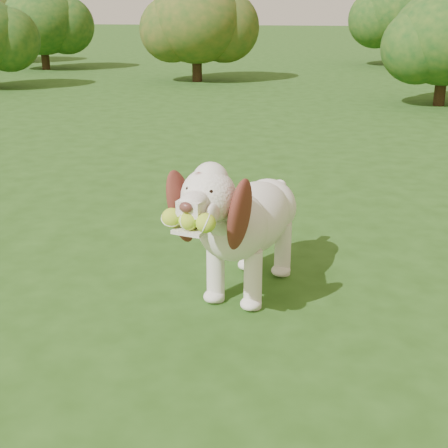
# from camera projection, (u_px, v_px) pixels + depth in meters

# --- Properties ---
(ground) EXTENTS (80.00, 80.00, 0.00)m
(ground) POSITION_uv_depth(u_px,v_px,m) (236.00, 319.00, 2.90)
(ground) COLOR #224513
(ground) RESTS_ON ground
(dog) EXTENTS (0.58, 1.17, 0.77)m
(dog) POSITION_uv_depth(u_px,v_px,m) (244.00, 217.00, 3.01)
(dog) COLOR white
(dog) RESTS_ON ground
(shrub_c) EXTENTS (1.53, 1.53, 1.59)m
(shrub_c) POSITION_uv_depth(u_px,v_px,m) (446.00, 38.00, 8.59)
(shrub_c) COLOR #382314
(shrub_c) RESTS_ON ground
(shrub_i) EXTENTS (1.94, 1.94, 2.01)m
(shrub_i) POSITION_uv_depth(u_px,v_px,m) (398.00, 12.00, 14.20)
(shrub_i) COLOR #382314
(shrub_i) RESTS_ON ground
(shrub_e) EXTENTS (1.66, 1.66, 1.72)m
(shrub_e) POSITION_uv_depth(u_px,v_px,m) (42.00, 21.00, 13.38)
(shrub_e) COLOR #382314
(shrub_e) RESTS_ON ground
(shrub_b) EXTENTS (1.74, 1.74, 1.81)m
(shrub_b) POSITION_uv_depth(u_px,v_px,m) (196.00, 22.00, 11.27)
(shrub_b) COLOR #382314
(shrub_b) RESTS_ON ground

